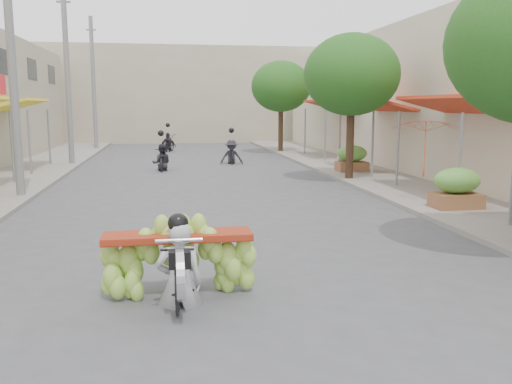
% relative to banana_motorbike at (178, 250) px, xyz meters
% --- Properties ---
extents(sidewalk_right, '(4.00, 60.00, 0.12)m').
position_rel_banana_motorbike_xyz_m(sidewalk_right, '(8.00, 12.29, -0.67)').
color(sidewalk_right, gray).
rests_on(sidewalk_right, ground).
extents(far_building, '(20.00, 6.00, 7.00)m').
position_rel_banana_motorbike_xyz_m(far_building, '(1.00, 35.29, 2.77)').
color(far_building, tan).
rests_on(far_building, ground).
extents(utility_pole_mid, '(0.60, 0.24, 8.00)m').
position_rel_banana_motorbike_xyz_m(utility_pole_mid, '(-4.40, 9.29, 3.30)').
color(utility_pole_mid, slate).
rests_on(utility_pole_mid, ground).
extents(utility_pole_far, '(0.60, 0.24, 8.00)m').
position_rel_banana_motorbike_xyz_m(utility_pole_far, '(-4.40, 18.29, 3.30)').
color(utility_pole_far, slate).
rests_on(utility_pole_far, ground).
extents(utility_pole_back, '(0.60, 0.24, 8.00)m').
position_rel_banana_motorbike_xyz_m(utility_pole_back, '(-4.40, 27.29, 3.30)').
color(utility_pole_back, slate).
rests_on(utility_pole_back, ground).
extents(street_tree_mid, '(3.40, 3.40, 5.25)m').
position_rel_banana_motorbike_xyz_m(street_tree_mid, '(6.40, 11.29, 3.05)').
color(street_tree_mid, '#3A2719').
rests_on(street_tree_mid, ground).
extents(street_tree_far, '(3.40, 3.40, 5.25)m').
position_rel_banana_motorbike_xyz_m(street_tree_far, '(6.40, 23.29, 3.05)').
color(street_tree_far, '#3A2719').
rests_on(street_tree_far, ground).
extents(produce_crate_mid, '(1.20, 0.88, 1.16)m').
position_rel_banana_motorbike_xyz_m(produce_crate_mid, '(7.20, 5.29, -0.02)').
color(produce_crate_mid, brown).
rests_on(produce_crate_mid, ground).
extents(produce_crate_far, '(1.20, 0.88, 1.16)m').
position_rel_banana_motorbike_xyz_m(produce_crate_far, '(7.20, 13.29, -0.02)').
color(produce_crate_far, brown).
rests_on(produce_crate_far, ground).
extents(banana_motorbike, '(2.20, 1.79, 2.20)m').
position_rel_banana_motorbike_xyz_m(banana_motorbike, '(0.00, 0.00, 0.00)').
color(banana_motorbike, black).
rests_on(banana_motorbike, ground).
extents(market_umbrella, '(1.87, 1.87, 1.63)m').
position_rel_banana_motorbike_xyz_m(market_umbrella, '(6.82, 6.34, 1.68)').
color(market_umbrella, '#C5451A').
rests_on(market_umbrella, ground).
extents(pedestrian, '(0.76, 0.47, 1.52)m').
position_rel_banana_motorbike_xyz_m(pedestrian, '(6.93, 13.75, 0.15)').
color(pedestrian, white).
rests_on(pedestrian, ground).
extents(bg_motorbike_a, '(0.81, 1.59, 1.95)m').
position_rel_banana_motorbike_xyz_m(bg_motorbike_a, '(-0.34, 15.68, 0.02)').
color(bg_motorbike_a, black).
rests_on(bg_motorbike_a, ground).
extents(bg_motorbike_b, '(1.08, 1.53, 1.95)m').
position_rel_banana_motorbike_xyz_m(bg_motorbike_b, '(2.89, 17.88, 0.15)').
color(bg_motorbike_b, black).
rests_on(bg_motorbike_b, ground).
extents(bg_motorbike_c, '(1.20, 1.91, 1.95)m').
position_rel_banana_motorbike_xyz_m(bg_motorbike_c, '(-0.01, 25.29, 0.04)').
color(bg_motorbike_c, black).
rests_on(bg_motorbike_c, ground).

